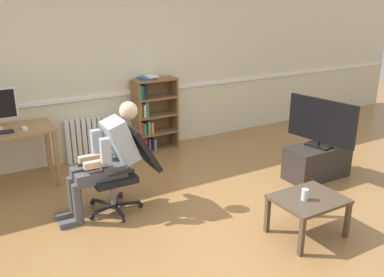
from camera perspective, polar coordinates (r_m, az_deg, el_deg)
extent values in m
plane|color=olive|center=(4.42, 3.97, -12.10)|extent=(18.00, 18.00, 0.00)
cube|color=beige|center=(6.22, -9.75, 10.16)|extent=(12.00, 0.10, 2.70)
cube|color=white|center=(6.24, -9.32, 6.19)|extent=(12.00, 0.03, 0.05)
cube|color=#9E7547|center=(5.42, -18.23, -2.70)|extent=(0.06, 0.06, 0.72)
cube|color=#9E7547|center=(5.93, -19.40, -0.99)|extent=(0.06, 0.06, 0.72)
cube|color=white|center=(5.39, -22.26, 1.33)|extent=(0.06, 0.10, 0.03)
cube|color=brown|center=(6.21, -7.75, 2.83)|extent=(0.03, 0.28, 1.13)
cube|color=brown|center=(6.47, -2.52, 3.65)|extent=(0.03, 0.28, 1.13)
cube|color=brown|center=(6.46, -5.62, 3.54)|extent=(0.64, 0.02, 1.13)
cube|color=brown|center=(6.50, -4.94, -1.43)|extent=(0.61, 0.28, 0.03)
cube|color=brown|center=(6.41, -5.01, 0.88)|extent=(0.61, 0.28, 0.03)
cube|color=brown|center=(6.33, -5.08, 3.25)|extent=(0.61, 0.28, 0.03)
cube|color=brown|center=(6.26, -5.15, 5.67)|extent=(0.61, 0.28, 0.03)
cube|color=brown|center=(6.21, -5.23, 8.15)|extent=(0.61, 0.28, 0.03)
cube|color=beige|center=(6.36, -7.16, -0.74)|extent=(0.05, 0.19, 0.23)
cube|color=red|center=(6.27, -7.23, 1.49)|extent=(0.03, 0.19, 0.21)
cube|color=orange|center=(6.20, -7.42, 4.07)|extent=(0.03, 0.19, 0.23)
cube|color=#38844C|center=(6.12, -7.44, 6.44)|extent=(0.04, 0.19, 0.21)
cube|color=red|center=(6.38, -6.70, -0.74)|extent=(0.04, 0.19, 0.21)
cube|color=#38844C|center=(6.30, -6.85, 1.45)|extent=(0.05, 0.19, 0.18)
cube|color=white|center=(6.22, -6.80, 3.98)|extent=(0.05, 0.19, 0.20)
cube|color=#2D519E|center=(6.17, -7.00, 6.49)|extent=(0.04, 0.19, 0.20)
cube|color=#89428E|center=(6.41, -6.18, -0.70)|extent=(0.03, 0.19, 0.20)
cube|color=#6699A3|center=(6.31, -6.26, 1.62)|extent=(0.04, 0.19, 0.20)
cube|color=#38844C|center=(6.22, -6.55, 4.15)|extent=(0.05, 0.19, 0.23)
cube|color=black|center=(6.17, -6.71, 6.51)|extent=(0.05, 0.19, 0.20)
cube|color=#6699A3|center=(6.44, -5.42, -0.70)|extent=(0.03, 0.19, 0.17)
cube|color=orange|center=(6.33, -5.83, 1.58)|extent=(0.04, 0.19, 0.17)
cube|color=#2D519E|center=(6.18, -6.54, 8.30)|extent=(0.16, 0.22, 0.02)
cube|color=white|center=(6.21, -5.74, 8.61)|extent=(0.16, 0.22, 0.02)
cube|color=white|center=(6.10, -16.86, -0.55)|extent=(0.06, 0.08, 0.64)
cube|color=white|center=(6.12, -16.16, -0.43)|extent=(0.06, 0.08, 0.64)
cube|color=white|center=(6.14, -15.46, -0.30)|extent=(0.06, 0.08, 0.64)
cube|color=white|center=(6.16, -14.76, -0.18)|extent=(0.06, 0.08, 0.64)
cube|color=white|center=(6.18, -14.07, -0.06)|extent=(0.06, 0.08, 0.64)
cube|color=white|center=(6.20, -13.38, 0.05)|extent=(0.06, 0.08, 0.64)
cube|color=white|center=(6.22, -12.69, 0.17)|extent=(0.06, 0.08, 0.64)
cube|color=white|center=(6.24, -12.01, 0.29)|extent=(0.06, 0.08, 0.64)
cube|color=white|center=(6.26, -11.34, 0.41)|extent=(0.06, 0.08, 0.64)
cube|color=black|center=(4.64, -10.19, -9.80)|extent=(0.04, 0.30, 0.02)
cylinder|color=black|center=(4.53, -9.51, -11.04)|extent=(0.02, 0.06, 0.06)
cube|color=black|center=(4.77, -8.99, -8.90)|extent=(0.30, 0.13, 0.02)
cylinder|color=black|center=(4.79, -7.16, -9.17)|extent=(0.06, 0.04, 0.06)
cube|color=black|center=(4.89, -10.31, -8.21)|extent=(0.21, 0.26, 0.02)
cylinder|color=black|center=(5.04, -9.80, -7.83)|extent=(0.05, 0.06, 0.06)
cube|color=black|center=(4.85, -12.29, -8.63)|extent=(0.20, 0.27, 0.02)
cylinder|color=black|center=(4.95, -13.68, -8.64)|extent=(0.05, 0.06, 0.06)
cube|color=black|center=(4.69, -12.29, -9.62)|extent=(0.30, 0.12, 0.02)
cylinder|color=black|center=(4.64, -13.78, -10.63)|extent=(0.06, 0.04, 0.06)
cylinder|color=gray|center=(4.69, -10.94, -7.30)|extent=(0.05, 0.05, 0.30)
cube|color=black|center=(4.62, -11.08, -5.24)|extent=(0.47, 0.47, 0.07)
cube|color=black|center=(4.63, -7.02, -1.21)|extent=(0.33, 0.44, 0.52)
cube|color=black|center=(4.79, -11.98, -2.48)|extent=(0.28, 0.05, 0.03)
cube|color=black|center=(4.34, -9.82, -4.69)|extent=(0.28, 0.05, 0.03)
cube|color=#4C4C51|center=(4.57, -11.16, -4.04)|extent=(0.26, 0.34, 0.14)
cube|color=#A3B2C1|center=(4.50, -9.96, -0.29)|extent=(0.35, 0.34, 0.52)
sphere|color=beige|center=(4.45, -8.83, 3.85)|extent=(0.20, 0.20, 0.20)
cube|color=black|center=(4.47, -14.64, -3.50)|extent=(0.15, 0.04, 0.02)
cube|color=#4C4C51|center=(4.62, -14.00, -4.41)|extent=(0.42, 0.13, 0.13)
cylinder|color=#4C4C51|center=(4.68, -16.21, -7.77)|extent=(0.10, 0.10, 0.46)
cube|color=#4C4C51|center=(4.76, -17.17, -10.12)|extent=(0.22, 0.09, 0.06)
cube|color=#4C4C51|center=(4.44, -13.27, -5.32)|extent=(0.42, 0.13, 0.13)
cylinder|color=#4C4C51|center=(4.51, -15.59, -8.80)|extent=(0.10, 0.10, 0.46)
cube|color=#4C4C51|center=(4.59, -16.59, -11.23)|extent=(0.22, 0.09, 0.06)
cube|color=#A3B2C1|center=(4.59, -13.21, -0.39)|extent=(0.10, 0.08, 0.26)
cube|color=beige|center=(4.56, -14.02, -2.68)|extent=(0.24, 0.07, 0.07)
cube|color=#A3B2C1|center=(4.30, -11.96, -1.63)|extent=(0.10, 0.08, 0.26)
cube|color=beige|center=(4.39, -13.32, -3.50)|extent=(0.24, 0.07, 0.07)
cube|color=#2D2823|center=(5.68, 16.98, -3.12)|extent=(0.86, 0.42, 0.44)
cube|color=black|center=(5.60, 17.21, -0.95)|extent=(0.25, 0.35, 0.02)
cylinder|color=black|center=(5.59, 17.24, -0.62)|extent=(0.04, 0.04, 0.05)
cube|color=black|center=(5.50, 17.55, 2.39)|extent=(0.21, 0.95, 0.56)
cube|color=#9EBCF4|center=(5.52, 17.67, 2.43)|extent=(0.17, 0.89, 0.52)
cube|color=#4C3D2D|center=(4.00, 14.99, -13.17)|extent=(0.04, 0.04, 0.38)
cube|color=#4C3D2D|center=(4.42, 20.79, -10.58)|extent=(0.04, 0.04, 0.38)
cube|color=#4C3D2D|center=(4.69, 16.26, -8.28)|extent=(0.04, 0.04, 0.38)
cube|color=#4C3D2D|center=(4.30, 10.43, -10.41)|extent=(0.04, 0.04, 0.38)
cube|color=#4C3D2D|center=(4.24, 15.93, -8.11)|extent=(0.68, 0.54, 0.03)
cylinder|color=silver|center=(4.16, 15.43, -7.53)|extent=(0.07, 0.07, 0.11)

